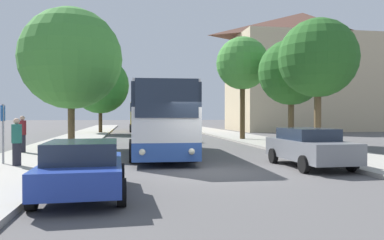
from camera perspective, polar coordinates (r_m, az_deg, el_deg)
The scene contains 15 objects.
ground_plane at distance 13.35m, azimuth 2.62°, elevation -7.89°, with size 300.00×300.00×0.00m, color #565454.
building_right_background at distance 52.13m, azimuth 16.48°, elevation 7.08°, with size 18.28×11.45×15.61m.
bus_front at distance 19.14m, azimuth -4.85°, elevation 0.13°, with size 3.15×11.04×3.37m.
bus_middle at distance 34.32m, azimuth -6.42°, elevation 0.42°, with size 2.82×10.95×3.41m.
bus_rear at distance 48.02m, azimuth -7.72°, elevation 0.55°, with size 2.99×11.44×3.50m.
parked_car_left_curb at distance 9.67m, azimuth -16.28°, elevation -6.89°, with size 2.15×4.20×1.37m.
parked_car_right_near at distance 15.14m, azimuth 17.40°, elevation -3.90°, with size 2.05×4.46×1.49m.
bus_stop_sign at distance 16.01m, azimuth -26.85°, elevation -0.89°, with size 0.08×0.45×2.28m.
pedestrian_waiting_near at distance 15.15m, azimuth -25.15°, elevation -3.01°, with size 0.36×0.36×1.75m.
pedestrian_waiting_far at distance 20.54m, azimuth -24.43°, elevation -1.92°, with size 0.36×0.36×1.83m.
tree_left_near at distance 23.66m, azimuth -17.95°, elevation 8.87°, with size 6.02×6.02×8.24m.
tree_left_far at distance 41.96m, azimuth -13.80°, elevation 5.17°, with size 6.17×6.17×8.22m.
tree_right_near at distance 26.70m, azimuth 14.88°, elevation 7.02°, with size 4.50×4.50×7.06m.
tree_right_mid at distance 22.99m, azimuth 18.63°, elevation 8.91°, with size 4.54×4.54×7.43m.
tree_right_far at distance 29.94m, azimuth 7.71°, elevation 8.50°, with size 4.13×4.13×8.01m.
Camera 1 is at (-2.75, -12.91, 2.00)m, focal length 35.00 mm.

